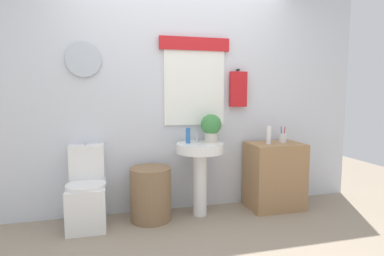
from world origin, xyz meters
name	(u,v)px	position (x,y,z in m)	size (l,w,h in m)	color
ground_plane	(207,256)	(0.00, 0.00, 0.00)	(8.00, 8.00, 0.00)	gray
back_wall	(178,94)	(0.00, 1.15, 1.30)	(4.40, 0.18, 2.60)	silver
toilet	(87,195)	(-0.98, 0.89, 0.31)	(0.38, 0.51, 0.81)	white
laundry_hamper	(151,194)	(-0.35, 0.85, 0.28)	(0.42, 0.42, 0.55)	#846647
pedestal_sink	(200,162)	(0.18, 0.85, 0.59)	(0.50, 0.50, 0.78)	white
faucet	(197,137)	(0.18, 0.97, 0.83)	(0.03, 0.03, 0.10)	silver
wooden_cabinet	(274,175)	(1.07, 0.85, 0.38)	(0.60, 0.44, 0.75)	#9E754C
soap_bottle	(188,135)	(0.06, 0.90, 0.87)	(0.05, 0.05, 0.16)	#2D6BB7
potted_plant	(211,126)	(0.32, 0.91, 0.96)	(0.22, 0.22, 0.30)	beige
lotion_bottle	(269,135)	(0.96, 0.81, 0.85)	(0.05, 0.05, 0.20)	white
toothbrush_cup	(283,138)	(1.17, 0.87, 0.80)	(0.08, 0.08, 0.19)	silver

